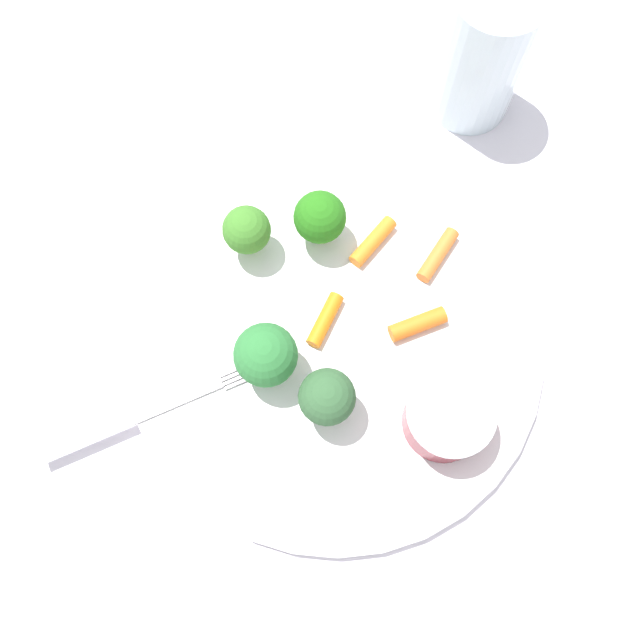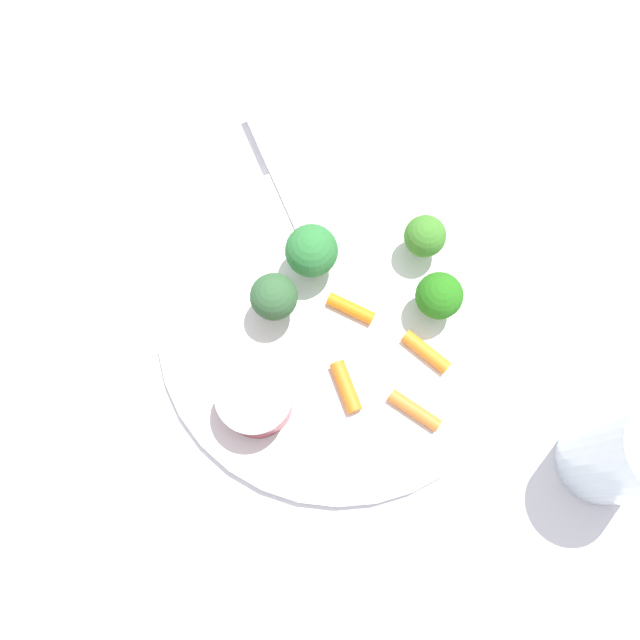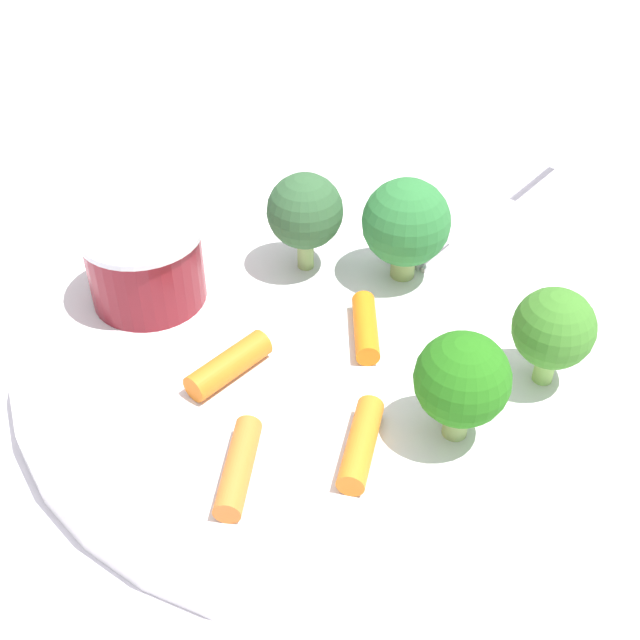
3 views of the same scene
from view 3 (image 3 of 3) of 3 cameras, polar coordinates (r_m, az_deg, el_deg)
ground_plane at (r=0.41m, az=1.49°, el=-1.78°), size 2.40×2.40×0.00m
plate at (r=0.41m, az=1.51°, el=-1.15°), size 0.32×0.32×0.01m
sauce_cup at (r=0.42m, az=-11.95°, el=3.82°), size 0.06×0.06×0.04m
broccoli_floret_0 at (r=0.43m, az=-1.04°, el=7.45°), size 0.04×0.04×0.05m
broccoli_floret_1 at (r=0.37m, az=15.80°, el=-0.62°), size 0.04×0.04×0.05m
broccoli_floret_2 at (r=0.34m, az=9.77°, el=-4.13°), size 0.04×0.04×0.05m
broccoli_floret_3 at (r=0.42m, az=5.95°, el=6.63°), size 0.05×0.05×0.06m
carrot_stick_0 at (r=0.35m, az=2.85°, el=-8.51°), size 0.02×0.05×0.01m
carrot_stick_1 at (r=0.38m, az=-6.31°, el=-3.11°), size 0.04×0.04×0.01m
carrot_stick_2 at (r=0.40m, az=3.16°, el=-0.50°), size 0.02×0.04×0.01m
carrot_stick_3 at (r=0.34m, az=-5.64°, el=-10.06°), size 0.01×0.05×0.01m
fork at (r=0.50m, az=11.80°, el=7.76°), size 0.10×0.15×0.00m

